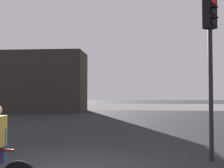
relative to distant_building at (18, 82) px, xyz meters
The scene contains 3 objects.
water_strip 14.42m from the distant_building, 45.08° to the left, with size 80.00×16.00×0.01m, color gray.
distant_building is the anchor object (origin of this frame).
traffic_light_near_right 21.87m from the distant_building, 52.09° to the right, with size 0.40×0.42×4.48m.
Camera 1 is at (1.29, -5.48, 1.82)m, focal length 40.00 mm.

